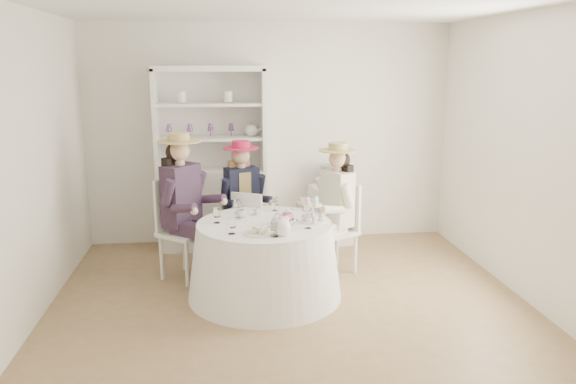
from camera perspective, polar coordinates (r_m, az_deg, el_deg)
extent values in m
plane|color=olive|center=(5.47, 0.13, -11.02)|extent=(4.50, 4.50, 0.00)
plane|color=white|center=(5.01, 0.14, 18.43)|extent=(4.50, 4.50, 0.00)
plane|color=silver|center=(7.04, -1.84, 5.87)|extent=(4.50, 0.00, 4.50)
plane|color=silver|center=(3.14, 4.54, -3.28)|extent=(4.50, 0.00, 4.50)
plane|color=silver|center=(5.30, -24.83, 2.27)|extent=(0.00, 4.50, 4.50)
plane|color=silver|center=(5.78, 22.89, 3.27)|extent=(0.00, 4.50, 4.50)
cone|color=white|center=(5.47, -2.38, -6.95)|extent=(1.49, 1.49, 0.72)
cylinder|color=white|center=(5.35, -2.42, -3.23)|extent=(1.29, 1.29, 0.02)
cube|color=silver|center=(6.93, -7.63, -1.64)|extent=(1.38, 0.92, 0.97)
cube|color=silver|center=(6.95, -7.88, 7.45)|extent=(1.22, 0.51, 1.19)
cube|color=silver|center=(6.71, -8.07, 12.33)|extent=(1.38, 0.92, 0.06)
cube|color=silver|center=(6.78, -13.24, 7.09)|extent=(0.22, 0.47, 1.19)
cube|color=silver|center=(6.76, -2.55, 7.40)|extent=(0.22, 0.47, 1.19)
cube|color=silver|center=(6.76, -7.85, 5.46)|extent=(1.28, 0.84, 0.03)
cube|color=silver|center=(6.72, -7.96, 8.83)|extent=(1.28, 0.84, 0.03)
sphere|color=white|center=(6.76, -3.73, 6.29)|extent=(0.15, 0.15, 0.15)
cube|color=silver|center=(7.09, 4.36, -2.28)|extent=(0.53, 0.53, 0.72)
cylinder|color=black|center=(6.97, 4.43, 1.65)|extent=(0.34, 0.34, 0.27)
cube|color=silver|center=(5.96, -10.47, -4.12)|extent=(0.61, 0.61, 0.04)
cylinder|color=silver|center=(5.81, -10.24, -7.19)|extent=(0.04, 0.04, 0.48)
cylinder|color=silver|center=(6.06, -8.03, -6.26)|extent=(0.04, 0.04, 0.48)
cylinder|color=silver|center=(6.04, -12.73, -6.52)|extent=(0.04, 0.04, 0.48)
cylinder|color=silver|center=(6.28, -10.49, -5.66)|extent=(0.04, 0.04, 0.48)
cube|color=silver|center=(6.02, -11.97, -1.12)|extent=(0.28, 0.34, 0.55)
cube|color=black|center=(5.87, -10.79, -0.32)|extent=(0.42, 0.44, 0.63)
cube|color=black|center=(5.78, -10.20, -3.75)|extent=(0.38, 0.34, 0.13)
cylinder|color=black|center=(5.79, -8.93, -7.10)|extent=(0.11, 0.11, 0.50)
cylinder|color=black|center=(5.67, -12.04, -0.07)|extent=(0.21, 0.20, 0.30)
cube|color=black|center=(5.93, -8.93, -3.29)|extent=(0.38, 0.34, 0.13)
cylinder|color=black|center=(5.93, -7.69, -6.56)|extent=(0.11, 0.11, 0.50)
cylinder|color=black|center=(5.99, -9.06, 0.77)|extent=(0.21, 0.20, 0.30)
cylinder|color=#D8A889|center=(5.81, -10.93, 2.94)|extent=(0.10, 0.10, 0.09)
sphere|color=#D8A889|center=(5.79, -10.98, 4.11)|extent=(0.21, 0.21, 0.21)
sphere|color=black|center=(5.82, -11.33, 3.98)|extent=(0.21, 0.21, 0.21)
cube|color=black|center=(5.89, -11.49, 1.55)|extent=(0.23, 0.26, 0.41)
cylinder|color=tan|center=(5.77, -11.03, 5.07)|extent=(0.44, 0.44, 0.01)
cylinder|color=tan|center=(5.77, -11.04, 5.50)|extent=(0.22, 0.22, 0.09)
cube|color=silver|center=(6.35, -4.59, -3.33)|extent=(0.51, 0.51, 0.04)
cylinder|color=silver|center=(6.22, -5.35, -5.89)|extent=(0.04, 0.04, 0.43)
cylinder|color=silver|center=(6.33, -2.68, -5.49)|extent=(0.04, 0.04, 0.43)
cylinder|color=silver|center=(6.50, -6.37, -5.07)|extent=(0.04, 0.04, 0.43)
cylinder|color=silver|center=(6.61, -3.79, -4.70)|extent=(0.04, 0.04, 0.43)
cube|color=silver|center=(6.44, -5.22, -0.65)|extent=(0.36, 0.15, 0.49)
cube|color=black|center=(6.27, -4.71, -0.08)|extent=(0.40, 0.31, 0.57)
cube|color=tan|center=(6.27, -4.71, -0.08)|extent=(0.20, 0.25, 0.49)
cube|color=black|center=(6.19, -4.95, -3.01)|extent=(0.23, 0.36, 0.12)
cylinder|color=black|center=(6.15, -4.42, -5.98)|extent=(0.10, 0.10, 0.45)
cylinder|color=black|center=(6.15, -6.36, 0.28)|extent=(0.14, 0.19, 0.27)
cube|color=black|center=(6.25, -3.43, -2.81)|extent=(0.23, 0.36, 0.12)
cylinder|color=black|center=(6.22, -2.89, -5.75)|extent=(0.10, 0.10, 0.45)
cylinder|color=black|center=(6.30, -2.87, 0.65)|extent=(0.14, 0.19, 0.27)
cylinder|color=#D8A889|center=(6.21, -4.77, 2.67)|extent=(0.09, 0.09, 0.08)
sphere|color=#D8A889|center=(6.19, -4.78, 3.66)|extent=(0.19, 0.19, 0.19)
sphere|color=tan|center=(6.23, -4.93, 3.58)|extent=(0.19, 0.19, 0.19)
cube|color=tan|center=(6.31, -5.01, 1.55)|extent=(0.25, 0.15, 0.38)
cylinder|color=#C11D4B|center=(6.18, -4.80, 4.47)|extent=(0.39, 0.39, 0.01)
cylinder|color=#C11D4B|center=(6.17, -4.81, 4.84)|extent=(0.20, 0.20, 0.08)
cube|color=silver|center=(6.07, 4.78, -4.04)|extent=(0.54, 0.54, 0.04)
cylinder|color=silver|center=(6.17, 2.64, -5.97)|extent=(0.04, 0.04, 0.44)
cylinder|color=silver|center=(5.93, 4.48, -6.80)|extent=(0.04, 0.04, 0.44)
cylinder|color=silver|center=(6.35, 4.98, -5.43)|extent=(0.04, 0.04, 0.44)
cylinder|color=silver|center=(6.12, 6.86, -6.21)|extent=(0.04, 0.04, 0.44)
cube|color=silver|center=(6.11, 6.16, -1.32)|extent=(0.20, 0.35, 0.50)
cube|color=silver|center=(5.98, 5.00, -0.61)|extent=(0.34, 0.41, 0.58)
cube|color=silver|center=(6.04, 3.37, -3.30)|extent=(0.36, 0.27, 0.12)
cylinder|color=silver|center=(6.06, 2.26, -6.24)|extent=(0.10, 0.10, 0.46)
cylinder|color=silver|center=(6.10, 3.50, 0.36)|extent=(0.20, 0.16, 0.28)
cube|color=silver|center=(5.91, 4.42, -3.70)|extent=(0.36, 0.27, 0.12)
cylinder|color=silver|center=(5.92, 3.29, -6.71)|extent=(0.10, 0.10, 0.46)
cylinder|color=silver|center=(5.79, 5.98, -0.39)|extent=(0.20, 0.16, 0.28)
cylinder|color=#D8A889|center=(5.92, 5.06, 2.32)|extent=(0.09, 0.09, 0.08)
sphere|color=#D8A889|center=(5.90, 5.08, 3.37)|extent=(0.19, 0.19, 0.19)
sphere|color=black|center=(5.93, 5.42, 3.26)|extent=(0.19, 0.19, 0.19)
cube|color=black|center=(5.99, 5.63, 1.08)|extent=(0.18, 0.25, 0.38)
cylinder|color=tan|center=(5.88, 5.10, 4.23)|extent=(0.40, 0.40, 0.01)
cylinder|color=tan|center=(5.88, 5.10, 4.62)|extent=(0.20, 0.20, 0.08)
cube|color=silver|center=(6.18, -3.56, -4.08)|extent=(0.49, 0.49, 0.04)
cylinder|color=silver|center=(6.32, -1.79, -5.67)|extent=(0.03, 0.03, 0.40)
cylinder|color=silver|center=(6.43, -4.22, -5.37)|extent=(0.03, 0.03, 0.40)
cylinder|color=silver|center=(6.07, -2.80, -6.50)|extent=(0.03, 0.03, 0.40)
cylinder|color=silver|center=(6.18, -5.32, -6.17)|extent=(0.03, 0.03, 0.40)
cube|color=silver|center=(5.97, -4.21, -2.26)|extent=(0.32, 0.18, 0.46)
imported|color=white|center=(5.50, -4.86, -2.30)|extent=(0.12, 0.12, 0.07)
imported|color=white|center=(5.62, -3.25, -2.04)|extent=(0.08, 0.08, 0.06)
imported|color=white|center=(5.51, 0.13, -2.26)|extent=(0.09, 0.09, 0.07)
imported|color=white|center=(5.27, -0.44, -3.08)|extent=(0.26, 0.26, 0.05)
sphere|color=#D0688A|center=(5.25, 0.21, -2.47)|extent=(0.06, 0.06, 0.06)
sphere|color=white|center=(5.29, 0.02, -2.37)|extent=(0.06, 0.06, 0.06)
sphere|color=#D0688A|center=(5.30, -0.36, -2.33)|extent=(0.06, 0.06, 0.06)
sphere|color=white|center=(5.29, -0.75, -2.36)|extent=(0.06, 0.06, 0.06)
sphere|color=#D0688A|center=(5.26, -0.98, -2.45)|extent=(0.06, 0.06, 0.06)
sphere|color=white|center=(5.22, -0.94, -2.57)|extent=(0.06, 0.06, 0.06)
sphere|color=#D0688A|center=(5.20, -0.64, -2.64)|extent=(0.06, 0.06, 0.06)
sphere|color=white|center=(5.20, -0.22, -2.65)|extent=(0.06, 0.06, 0.06)
sphere|color=#D0688A|center=(5.22, 0.12, -2.58)|extent=(0.06, 0.06, 0.06)
sphere|color=white|center=(4.95, -0.64, -3.60)|extent=(0.16, 0.16, 0.16)
cylinder|color=white|center=(4.96, 0.52, -3.46)|extent=(0.10, 0.03, 0.08)
cylinder|color=white|center=(4.92, -0.64, -2.68)|extent=(0.04, 0.04, 0.02)
cylinder|color=white|center=(5.01, -3.00, -4.18)|extent=(0.27, 0.27, 0.01)
cube|color=beige|center=(4.98, -3.59, -4.00)|extent=(0.06, 0.04, 0.03)
cube|color=beige|center=(5.00, -3.01, -3.78)|extent=(0.07, 0.06, 0.03)
cube|color=beige|center=(5.03, -2.43, -3.82)|extent=(0.07, 0.07, 0.03)
cube|color=beige|center=(5.04, -3.28, -3.65)|extent=(0.07, 0.07, 0.03)
cube|color=beige|center=(4.97, -2.62, -4.04)|extent=(0.07, 0.07, 0.03)
cylinder|color=white|center=(5.38, 2.51, -2.97)|extent=(0.25, 0.25, 0.01)
cylinder|color=white|center=(5.36, 2.52, -2.19)|extent=(0.02, 0.02, 0.17)
cylinder|color=white|center=(5.34, 2.53, -1.33)|extent=(0.19, 0.19, 0.01)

